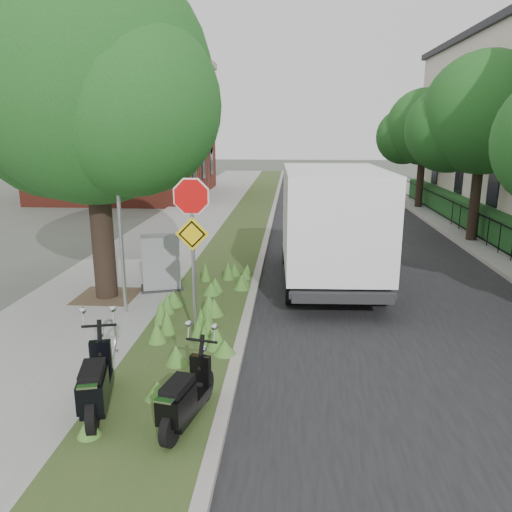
{
  "coord_description": "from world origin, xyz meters",
  "views": [
    {
      "loc": [
        0.44,
        -8.39,
        4.07
      ],
      "look_at": [
        -0.34,
        2.4,
        1.3
      ],
      "focal_mm": 35.0,
      "sensor_mm": 36.0,
      "label": 1
    }
  ],
  "objects_px": {
    "scooter_far": "(96,390)",
    "box_truck": "(330,221)",
    "scooter_near": "(183,403)",
    "utility_cabinet": "(161,263)",
    "sign_assembly": "(192,226)"
  },
  "relations": [
    {
      "from": "scooter_far",
      "to": "box_truck",
      "type": "height_order",
      "value": "box_truck"
    },
    {
      "from": "scooter_near",
      "to": "utility_cabinet",
      "type": "bearing_deg",
      "value": 107.25
    },
    {
      "from": "scooter_near",
      "to": "box_truck",
      "type": "relative_size",
      "value": 0.27
    },
    {
      "from": "sign_assembly",
      "to": "box_truck",
      "type": "xyz_separation_m",
      "value": [
        2.85,
        3.97,
        -0.59
      ]
    },
    {
      "from": "box_truck",
      "to": "utility_cabinet",
      "type": "height_order",
      "value": "box_truck"
    },
    {
      "from": "scooter_near",
      "to": "scooter_far",
      "type": "bearing_deg",
      "value": 170.63
    },
    {
      "from": "scooter_far",
      "to": "box_truck",
      "type": "bearing_deg",
      "value": 61.58
    },
    {
      "from": "scooter_near",
      "to": "sign_assembly",
      "type": "bearing_deg",
      "value": 97.96
    },
    {
      "from": "scooter_near",
      "to": "scooter_far",
      "type": "xyz_separation_m",
      "value": [
        -1.28,
        0.21,
        0.03
      ]
    },
    {
      "from": "sign_assembly",
      "to": "scooter_near",
      "type": "relative_size",
      "value": 2.02
    },
    {
      "from": "scooter_far",
      "to": "sign_assembly",
      "type": "bearing_deg",
      "value": 73.37
    },
    {
      "from": "scooter_near",
      "to": "utility_cabinet",
      "type": "height_order",
      "value": "utility_cabinet"
    },
    {
      "from": "scooter_near",
      "to": "box_truck",
      "type": "height_order",
      "value": "box_truck"
    },
    {
      "from": "scooter_near",
      "to": "box_truck",
      "type": "xyz_separation_m",
      "value": [
        2.42,
        7.05,
        1.24
      ]
    },
    {
      "from": "utility_cabinet",
      "to": "scooter_near",
      "type": "bearing_deg",
      "value": -72.75
    }
  ]
}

